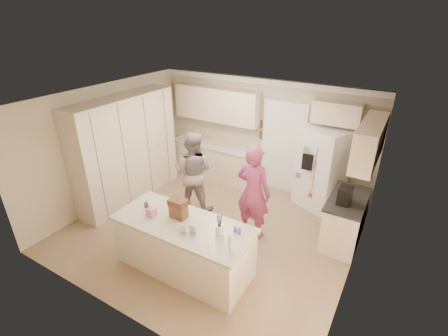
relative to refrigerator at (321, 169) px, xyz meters
The scene contains 41 objects.
floor 2.67m from the refrigerator, 127.66° to the right, with size 5.20×4.60×0.02m, color #926F57.
ceiling 3.04m from the refrigerator, 127.66° to the right, with size 5.20×4.60×0.02m, color white.
wall_back 1.62m from the refrigerator, 168.28° to the left, with size 5.20×0.02×2.60m, color beige.
wall_front 4.59m from the refrigerator, 109.66° to the right, with size 5.20×0.02×2.60m, color beige.
wall_left 4.62m from the refrigerator, 154.35° to the right, with size 0.02×4.60×2.60m, color beige.
wall_right 2.30m from the refrigerator, 61.68° to the right, with size 0.02×4.60×2.60m, color beige.
crown_back 2.26m from the refrigerator, behind, with size 5.20×0.08×0.12m, color white.
pantry_bank 4.24m from the refrigerator, 154.97° to the right, with size 0.60×2.60×2.35m, color beige.
back_base_cab 2.73m from the refrigerator, behind, with size 2.20×0.60×0.88m, color beige.
back_countertop 2.69m from the refrigerator, behind, with size 2.24×0.63×0.04m, color beige.
back_upper_cab 2.87m from the refrigerator, behind, with size 2.20×0.35×0.80m, color beige.
doorway_opening 1.04m from the refrigerator, 163.69° to the left, with size 0.90×0.06×2.10m, color black.
doorway_casing 1.03m from the refrigerator, 165.58° to the left, with size 1.02×0.03×2.22m, color white.
wall_frame_upper 1.67m from the refrigerator, 169.59° to the left, with size 0.15×0.02×0.20m, color brown.
wall_frame_lower 1.59m from the refrigerator, 169.59° to the left, with size 0.15×0.02×0.20m, color brown.
refrigerator is the anchor object (origin of this frame).
fridge_seam 0.36m from the refrigerator, 90.00° to the right, with size 0.01×0.02×1.78m, color gray.
fridge_dispenser 0.49m from the refrigerator, 121.08° to the right, with size 0.22×0.03×0.35m, color black.
fridge_handle_l 0.40m from the refrigerator, 97.70° to the right, with size 0.02×0.02×0.85m, color silver.
fridge_handle_r 0.40m from the refrigerator, 82.30° to the right, with size 0.02×0.02×0.85m, color silver.
over_fridge_cab 1.21m from the refrigerator, 49.77° to the left, with size 0.95×0.35×0.45m, color beige.
right_base_cab 1.33m from the refrigerator, 52.41° to the right, with size 0.60×1.20×0.88m, color beige.
right_countertop 1.24m from the refrigerator, 52.77° to the right, with size 0.63×1.24×0.04m, color #2D2B28.
right_upper_cab 1.59m from the refrigerator, 41.70° to the right, with size 0.35×1.50×0.70m, color beige.
coffee_maker 1.40m from the refrigerator, 59.09° to the right, with size 0.22×0.28×0.30m, color black.
island_base 3.40m from the refrigerator, 113.39° to the right, with size 2.20×0.90×0.88m, color beige.
island_top 3.37m from the refrigerator, 113.39° to the right, with size 2.28×0.96×0.05m, color beige.
utensil_crock 3.12m from the refrigerator, 102.73° to the right, with size 0.13×0.13×0.15m, color white.
tissue_box 3.71m from the refrigerator, 120.59° to the right, with size 0.13×0.13×0.14m, color pink.
tissue_plume 3.71m from the refrigerator, 120.59° to the right, with size 0.08×0.08×0.08m, color white.
dollhouse_body 3.34m from the refrigerator, 116.43° to the right, with size 0.26×0.18×0.22m, color brown.
dollhouse_roof 3.35m from the refrigerator, 116.43° to the right, with size 0.28×0.20×0.10m, color #592D1E.
jam_jar 3.72m from the refrigerator, 125.09° to the right, with size 0.07×0.07×0.09m, color #59263F.
greeting_card_a 3.50m from the refrigerator, 109.83° to the right, with size 0.12×0.01×0.16m, color white.
greeting_card_b 3.40m from the refrigerator, 107.74° to the right, with size 0.12×0.01×0.16m, color silver.
water_bottle 3.27m from the refrigerator, 96.81° to the right, with size 0.07×0.07×0.24m, color silver.
shaker_salt 2.92m from the refrigerator, 100.20° to the right, with size 0.05×0.05×0.09m, color #36519C.
shaker_pepper 2.91m from the refrigerator, 98.85° to the right, with size 0.05×0.05×0.09m, color #36519C.
teen_boy 2.72m from the refrigerator, 146.88° to the right, with size 0.86×0.67×1.77m, color gray.
teen_girl 1.85m from the refrigerator, 115.62° to the right, with size 0.67×0.44×1.85m, color #AB3256.
fridge_magnets 0.36m from the refrigerator, 90.00° to the right, with size 0.76×0.02×1.44m, color tan, non-canonical shape.
Camera 1 is at (2.89, -4.39, 3.92)m, focal length 26.00 mm.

